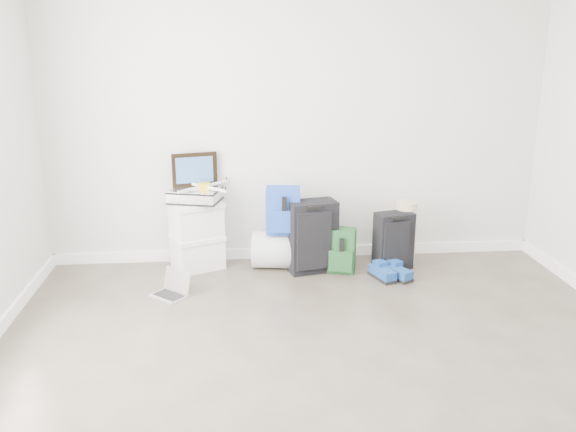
{
  "coord_description": "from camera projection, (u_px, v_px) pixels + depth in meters",
  "views": [
    {
      "loc": [
        -0.58,
        -2.94,
        2.0
      ],
      "look_at": [
        -0.14,
        1.9,
        0.58
      ],
      "focal_mm": 38.0,
      "sensor_mm": 36.0,
      "label": 1
    }
  ],
  "objects": [
    {
      "name": "ground",
      "position": [
        343.0,
        409.0,
        3.42
      ],
      "size": [
        5.0,
        5.0,
        0.0
      ],
      "primitive_type": "plane",
      "color": "#3A322A",
      "rests_on": "ground"
    },
    {
      "name": "blue_backpack",
      "position": [
        283.0,
        211.0,
        5.36
      ],
      "size": [
        0.32,
        0.25,
        0.42
      ],
      "rotation": [
        0.0,
        0.0,
        -0.12
      ],
      "color": "#164394",
      "rests_on": "duffel_bag"
    },
    {
      "name": "large_suitcase",
      "position": [
        312.0,
        237.0,
        5.37
      ],
      "size": [
        0.46,
        0.35,
        0.64
      ],
      "rotation": [
        0.0,
        0.0,
        0.22
      ],
      "color": "black",
      "rests_on": "ground"
    },
    {
      "name": "rolled_rug",
      "position": [
        405.0,
        233.0,
        5.58
      ],
      "size": [
        0.19,
        0.19,
        0.59
      ],
      "primitive_type": "cylinder",
      "color": "tan",
      "rests_on": "ground"
    },
    {
      "name": "carry_on",
      "position": [
        394.0,
        241.0,
        5.45
      ],
      "size": [
        0.36,
        0.28,
        0.52
      ],
      "rotation": [
        0.0,
        0.0,
        0.25
      ],
      "color": "black",
      "rests_on": "ground"
    },
    {
      "name": "shoes",
      "position": [
        390.0,
        273.0,
        5.27
      ],
      "size": [
        0.36,
        0.31,
        0.1
      ],
      "rotation": [
        0.0,
        0.0,
        0.41
      ],
      "color": "black",
      "rests_on": "ground"
    },
    {
      "name": "green_backpack",
      "position": [
        339.0,
        251.0,
        5.39
      ],
      "size": [
        0.32,
        0.28,
        0.4
      ],
      "rotation": [
        0.0,
        0.0,
        -0.3
      ],
      "color": "#13341A",
      "rests_on": "ground"
    },
    {
      "name": "laptop",
      "position": [
        172.0,
        289.0,
        4.93
      ],
      "size": [
        0.35,
        0.34,
        0.2
      ],
      "rotation": [
        0.0,
        0.0,
        -0.75
      ],
      "color": "silver",
      "rests_on": "ground"
    },
    {
      "name": "painting",
      "position": [
        195.0,
        170.0,
        5.39
      ],
      "size": [
        0.39,
        0.12,
        0.3
      ],
      "rotation": [
        0.0,
        0.0,
        0.25
      ],
      "color": "black",
      "rests_on": "briefcase"
    },
    {
      "name": "duffel_bag",
      "position": [
        283.0,
        250.0,
        5.5
      ],
      "size": [
        0.59,
        0.42,
        0.34
      ],
      "primitive_type": "cylinder",
      "rotation": [
        0.0,
        1.57,
        -0.17
      ],
      "color": "#969A9E",
      "rests_on": "ground"
    },
    {
      "name": "room_envelope",
      "position": [
        351.0,
        99.0,
        2.96
      ],
      "size": [
        4.52,
        5.02,
        2.71
      ],
      "color": "beige",
      "rests_on": "ground"
    },
    {
      "name": "drone",
      "position": [
        204.0,
        186.0,
        5.32
      ],
      "size": [
        0.42,
        0.42,
        0.05
      ],
      "rotation": [
        0.0,
        0.0,
        -0.02
      ],
      "color": "gold",
      "rests_on": "briefcase"
    },
    {
      "name": "boxes_stack",
      "position": [
        197.0,
        235.0,
        5.46
      ],
      "size": [
        0.53,
        0.49,
        0.61
      ],
      "rotation": [
        0.0,
        0.0,
        0.42
      ],
      "color": "silver",
      "rests_on": "ground"
    },
    {
      "name": "briefcase",
      "position": [
        195.0,
        195.0,
        5.35
      ],
      "size": [
        0.49,
        0.41,
        0.12
      ],
      "primitive_type": "cube",
      "rotation": [
        0.0,
        0.0,
        -0.27
      ],
      "color": "#B2B2B7",
      "rests_on": "boxes_stack"
    }
  ]
}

